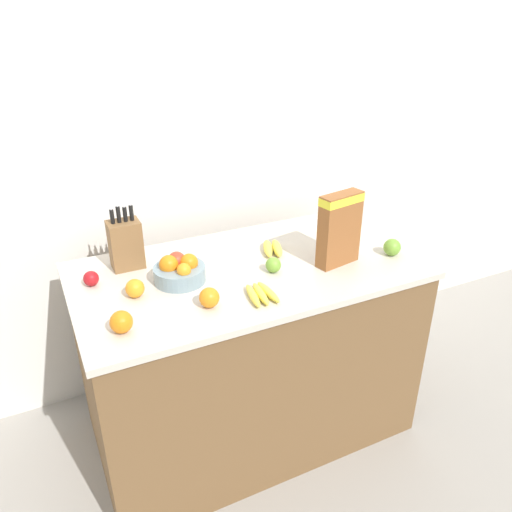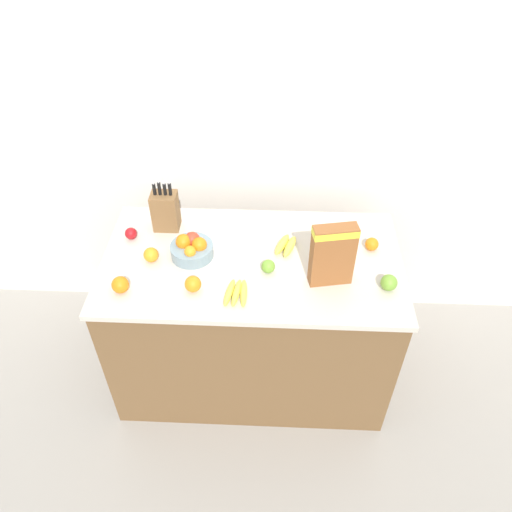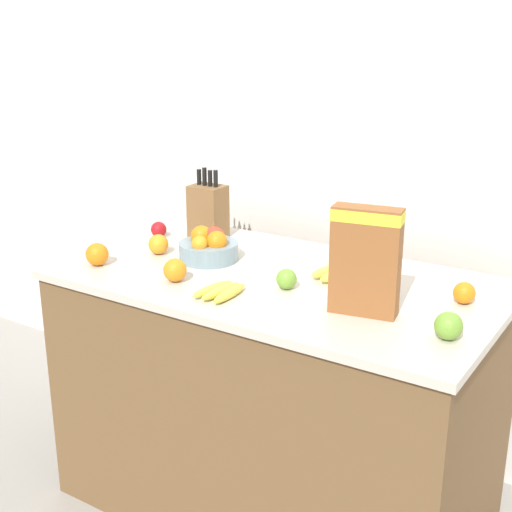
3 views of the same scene
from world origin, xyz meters
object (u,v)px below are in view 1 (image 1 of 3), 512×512
knife_block (126,244)px  orange_front_right (121,322)px  fruit_bowl (179,270)px  orange_mid_left (349,228)px  cereal_box (340,227)px  apple_front (91,279)px  banana_bunch_right (261,294)px  orange_front_center (209,298)px  apple_rightmost (273,265)px  banana_bunch_left (272,248)px  orange_by_cereal (135,288)px  apple_middle (392,247)px

knife_block → orange_front_right: (-0.13, -0.50, -0.07)m
fruit_bowl → orange_mid_left: size_ratio=3.14×
cereal_box → orange_mid_left: (0.23, 0.24, -0.15)m
apple_front → orange_mid_left: bearing=-1.5°
banana_bunch_right → orange_front_center: (-0.21, 0.03, 0.02)m
cereal_box → apple_rightmost: cereal_box is taller
orange_front_center → orange_front_right: bearing=-176.4°
cereal_box → banana_bunch_left: (-0.21, 0.23, -0.16)m
orange_front_center → orange_mid_left: size_ratio=1.14×
apple_rightmost → orange_mid_left: 0.57m
orange_front_center → knife_block: bearing=113.7°
cereal_box → fruit_bowl: 0.73m
cereal_box → orange_front_center: size_ratio=4.15×
knife_block → orange_by_cereal: knife_block is taller
apple_rightmost → orange_front_right: 0.72m
orange_front_center → banana_bunch_left: bearing=36.0°
knife_block → orange_front_center: size_ratio=4.02×
cereal_box → apple_front: cereal_box is taller
fruit_bowl → orange_by_cereal: bearing=-166.3°
banana_bunch_right → knife_block: bearing=129.9°
apple_front → orange_by_cereal: size_ratio=0.84×
orange_by_cereal → orange_mid_left: bearing=6.9°
apple_front → cereal_box: bearing=-14.9°
banana_bunch_left → orange_front_right: bearing=-156.4°
banana_bunch_right → apple_front: (-0.60, 0.40, 0.02)m
cereal_box → banana_bunch_right: size_ratio=1.84×
cereal_box → orange_front_center: 0.68m
knife_block → orange_by_cereal: bearing=-96.8°
orange_by_cereal → cereal_box: bearing=-6.8°
orange_mid_left → orange_by_cereal: bearing=-173.1°
banana_bunch_right → orange_front_right: 0.55m
banana_bunch_right → apple_front: apple_front is taller
apple_rightmost → orange_by_cereal: (-0.60, 0.06, 0.00)m
knife_block → cereal_box: bearing=-23.8°
knife_block → orange_front_right: knife_block is taller
apple_front → orange_front_right: size_ratio=0.77×
cereal_box → orange_mid_left: size_ratio=4.75×
knife_block → apple_front: 0.22m
apple_front → orange_front_right: (0.04, -0.39, 0.01)m
knife_block → banana_bunch_right: bearing=-50.1°
banana_bunch_right → orange_by_cereal: size_ratio=2.36×
banana_bunch_left → apple_rightmost: 0.20m
orange_mid_left → apple_middle: bearing=-81.3°
apple_rightmost → apple_middle: size_ratio=0.86×
knife_block → orange_front_right: 0.52m
knife_block → cereal_box: size_ratio=0.97×
apple_middle → orange_front_right: (-1.28, -0.07, 0.00)m
cereal_box → orange_front_right: cereal_box is taller
orange_front_center → orange_by_cereal: 0.31m
apple_middle → orange_mid_left: apple_middle is taller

